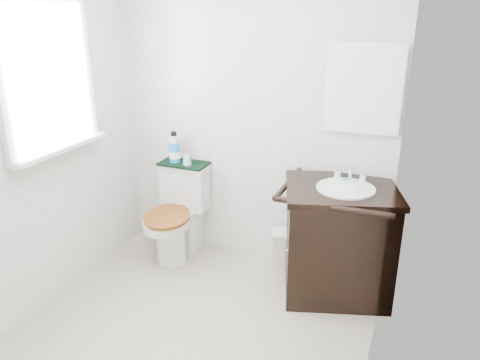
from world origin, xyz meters
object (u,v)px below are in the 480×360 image
Objects in this scene: trash_bin at (285,248)px; mouthwash_bottle at (175,148)px; cup at (187,160)px; vanity at (338,237)px; toilet at (179,217)px.

mouthwash_bottle is at bearing -179.07° from trash_bin.
cup is at bearing -176.66° from trash_bin.
mouthwash_bottle is at bearing 172.64° from vanity.
toilet is at bearing -56.32° from mouthwash_bottle.
trash_bin is 3.46× the size of cup.
vanity is 3.06× the size of trash_bin.
trash_bin is at bearing 3.34° from cup.
cup is at bearing 56.20° from toilet.
toilet is 0.82× the size of vanity.
trash_bin is 1.21m from mouthwash_bottle.
vanity is 10.57× the size of cup.
vanity is at bearing -23.88° from trash_bin.
mouthwash_bottle reaches higher than toilet.
cup is (0.05, 0.08, 0.48)m from toilet.
vanity reaches higher than cup.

